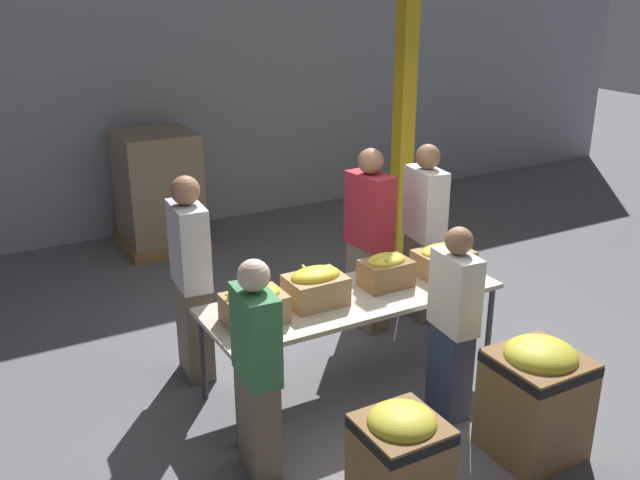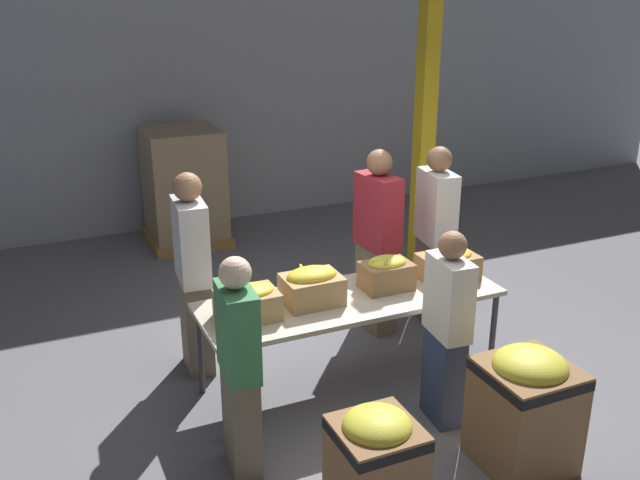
{
  "view_description": "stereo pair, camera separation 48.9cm",
  "coord_description": "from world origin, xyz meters",
  "px_view_note": "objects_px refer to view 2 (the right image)",
  "views": [
    {
      "loc": [
        -2.76,
        -4.38,
        3.19
      ],
      "look_at": [
        -0.14,
        0.29,
        1.19
      ],
      "focal_mm": 40.0,
      "sensor_mm": 36.0,
      "label": 1
    },
    {
      "loc": [
        -2.32,
        -4.6,
        3.19
      ],
      "look_at": [
        -0.14,
        0.29,
        1.19
      ],
      "focal_mm": 40.0,
      "sensor_mm": 36.0,
      "label": 2
    }
  ],
  "objects_px": {
    "banana_box_3": "(448,264)",
    "donation_bin_1": "(525,405)",
    "banana_box_1": "(312,285)",
    "volunteer_4": "(377,243)",
    "volunteer_3": "(447,330)",
    "banana_box_2": "(386,273)",
    "pallet_stack_0": "(184,188)",
    "banana_box_0": "(247,302)",
    "volunteer_1": "(435,237)",
    "support_pillar": "(427,93)",
    "donation_bin_0": "(376,459)",
    "volunteer_0": "(193,275)",
    "sorting_table": "(350,303)",
    "volunteer_2": "(239,368)"
  },
  "relations": [
    {
      "from": "banana_box_3",
      "to": "donation_bin_1",
      "type": "height_order",
      "value": "banana_box_3"
    },
    {
      "from": "banana_box_1",
      "to": "volunteer_4",
      "type": "relative_size",
      "value": 0.26
    },
    {
      "from": "volunteer_3",
      "to": "volunteer_4",
      "type": "bearing_deg",
      "value": -3.71
    },
    {
      "from": "banana_box_2",
      "to": "pallet_stack_0",
      "type": "xyz_separation_m",
      "value": [
        -0.74,
        3.8,
        -0.21
      ]
    },
    {
      "from": "volunteer_3",
      "to": "banana_box_0",
      "type": "bearing_deg",
      "value": 66.17
    },
    {
      "from": "volunteer_1",
      "to": "support_pillar",
      "type": "relative_size",
      "value": 0.43
    },
    {
      "from": "volunteer_1",
      "to": "support_pillar",
      "type": "xyz_separation_m",
      "value": [
        0.63,
        1.26,
        1.14
      ]
    },
    {
      "from": "banana_box_1",
      "to": "support_pillar",
      "type": "distance_m",
      "value": 3.13
    },
    {
      "from": "banana_box_2",
      "to": "volunteer_4",
      "type": "relative_size",
      "value": 0.23
    },
    {
      "from": "donation_bin_0",
      "to": "volunteer_1",
      "type": "bearing_deg",
      "value": 50.42
    },
    {
      "from": "volunteer_3",
      "to": "donation_bin_0",
      "type": "distance_m",
      "value": 1.21
    },
    {
      "from": "donation_bin_0",
      "to": "volunteer_3",
      "type": "bearing_deg",
      "value": 35.77
    },
    {
      "from": "banana_box_0",
      "to": "support_pillar",
      "type": "xyz_separation_m",
      "value": [
        2.74,
        2.0,
        1.08
      ]
    },
    {
      "from": "banana_box_0",
      "to": "donation_bin_0",
      "type": "distance_m",
      "value": 1.53
    },
    {
      "from": "volunteer_3",
      "to": "volunteer_0",
      "type": "bearing_deg",
      "value": 50.36
    },
    {
      "from": "banana_box_3",
      "to": "support_pillar",
      "type": "relative_size",
      "value": 0.12
    },
    {
      "from": "banana_box_1",
      "to": "support_pillar",
      "type": "bearing_deg",
      "value": 41.65
    },
    {
      "from": "donation_bin_0",
      "to": "volunteer_4",
      "type": "bearing_deg",
      "value": 61.8
    },
    {
      "from": "sorting_table",
      "to": "volunteer_4",
      "type": "height_order",
      "value": "volunteer_4"
    },
    {
      "from": "volunteer_0",
      "to": "banana_box_1",
      "type": "bearing_deg",
      "value": 50.51
    },
    {
      "from": "volunteer_3",
      "to": "pallet_stack_0",
      "type": "relative_size",
      "value": 1.05
    },
    {
      "from": "banana_box_0",
      "to": "pallet_stack_0",
      "type": "bearing_deg",
      "value": 83.1
    },
    {
      "from": "banana_box_3",
      "to": "volunteer_0",
      "type": "distance_m",
      "value": 2.13
    },
    {
      "from": "sorting_table",
      "to": "volunteer_1",
      "type": "height_order",
      "value": "volunteer_1"
    },
    {
      "from": "sorting_table",
      "to": "donation_bin_0",
      "type": "distance_m",
      "value": 1.55
    },
    {
      "from": "banana_box_0",
      "to": "volunteer_0",
      "type": "height_order",
      "value": "volunteer_0"
    },
    {
      "from": "banana_box_2",
      "to": "donation_bin_0",
      "type": "height_order",
      "value": "banana_box_2"
    },
    {
      "from": "volunteer_1",
      "to": "pallet_stack_0",
      "type": "distance_m",
      "value": 3.53
    },
    {
      "from": "banana_box_0",
      "to": "banana_box_3",
      "type": "height_order",
      "value": "banana_box_0"
    },
    {
      "from": "banana_box_3",
      "to": "volunteer_3",
      "type": "bearing_deg",
      "value": -123.59
    },
    {
      "from": "banana_box_0",
      "to": "volunteer_2",
      "type": "relative_size",
      "value": 0.3
    },
    {
      "from": "banana_box_3",
      "to": "pallet_stack_0",
      "type": "xyz_separation_m",
      "value": [
        -1.32,
        3.82,
        -0.2
      ]
    },
    {
      "from": "pallet_stack_0",
      "to": "volunteer_4",
      "type": "bearing_deg",
      "value": -70.79
    },
    {
      "from": "sorting_table",
      "to": "banana_box_2",
      "type": "xyz_separation_m",
      "value": [
        0.34,
        0.03,
        0.19
      ]
    },
    {
      "from": "banana_box_2",
      "to": "volunteer_1",
      "type": "distance_m",
      "value": 1.14
    },
    {
      "from": "banana_box_0",
      "to": "volunteer_4",
      "type": "bearing_deg",
      "value": 27.85
    },
    {
      "from": "volunteer_1",
      "to": "donation_bin_1",
      "type": "distance_m",
      "value": 2.25
    },
    {
      "from": "volunteer_1",
      "to": "volunteer_3",
      "type": "height_order",
      "value": "volunteer_1"
    },
    {
      "from": "donation_bin_0",
      "to": "volunteer_2",
      "type": "bearing_deg",
      "value": 130.15
    },
    {
      "from": "volunteer_2",
      "to": "banana_box_3",
      "type": "bearing_deg",
      "value": -67.24
    },
    {
      "from": "volunteer_0",
      "to": "donation_bin_1",
      "type": "bearing_deg",
      "value": 42.67
    },
    {
      "from": "volunteer_0",
      "to": "volunteer_3",
      "type": "bearing_deg",
      "value": 49.62
    },
    {
      "from": "banana_box_3",
      "to": "volunteer_2",
      "type": "bearing_deg",
      "value": -161.73
    },
    {
      "from": "volunteer_1",
      "to": "volunteer_3",
      "type": "distance_m",
      "value": 1.67
    },
    {
      "from": "sorting_table",
      "to": "volunteer_0",
      "type": "bearing_deg",
      "value": 145.06
    },
    {
      "from": "banana_box_0",
      "to": "donation_bin_1",
      "type": "distance_m",
      "value": 2.09
    },
    {
      "from": "banana_box_0",
      "to": "donation_bin_0",
      "type": "height_order",
      "value": "banana_box_0"
    },
    {
      "from": "sorting_table",
      "to": "donation_bin_0",
      "type": "relative_size",
      "value": 3.38
    },
    {
      "from": "banana_box_2",
      "to": "volunteer_0",
      "type": "height_order",
      "value": "volunteer_0"
    },
    {
      "from": "volunteer_0",
      "to": "volunteer_3",
      "type": "xyz_separation_m",
      "value": [
        1.49,
        -1.49,
        -0.11
      ]
    }
  ]
}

